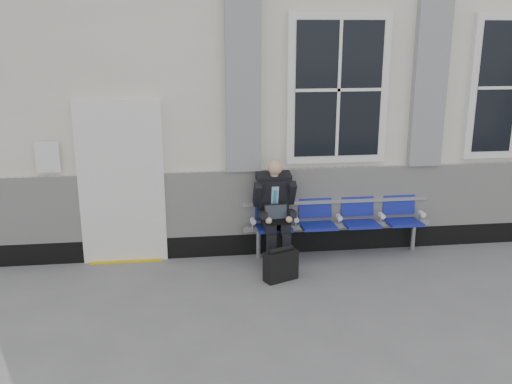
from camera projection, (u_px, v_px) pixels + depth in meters
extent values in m
cube|color=silver|center=(428.00, 85.00, 9.73)|extent=(14.00, 4.00, 4.20)
cube|color=black|center=(475.00, 233.00, 8.32)|extent=(14.00, 0.10, 0.30)
cube|color=silver|center=(480.00, 193.00, 8.15)|extent=(14.00, 0.08, 0.90)
cube|color=gray|center=(243.00, 79.00, 7.26)|extent=(0.45, 0.14, 2.40)
cube|color=gray|center=(430.00, 77.00, 7.57)|extent=(0.45, 0.14, 2.40)
cube|color=white|center=(338.00, 89.00, 7.47)|extent=(1.35, 0.10, 1.95)
cube|color=black|center=(339.00, 90.00, 7.42)|extent=(1.15, 0.02, 1.75)
cube|color=black|center=(123.00, 182.00, 7.58)|extent=(0.95, 0.30, 2.10)
cube|color=white|center=(122.00, 185.00, 7.43)|extent=(1.10, 0.10, 2.20)
cube|color=gold|center=(127.00, 258.00, 7.75)|extent=(0.95, 0.30, 0.02)
cube|color=white|center=(47.00, 157.00, 7.21)|extent=(0.30, 0.02, 0.40)
cube|color=#9EA0A3|center=(338.00, 225.00, 7.82)|extent=(2.60, 0.07, 0.07)
cube|color=#9EA0A3|center=(336.00, 201.00, 7.85)|extent=(2.60, 0.05, 0.05)
cylinder|color=#9EA0A3|center=(258.00, 244.00, 7.74)|extent=(0.06, 0.06, 0.39)
cylinder|color=#9EA0A3|center=(413.00, 237.00, 8.02)|extent=(0.06, 0.06, 0.39)
cube|color=navy|center=(274.00, 228.00, 7.62)|extent=(0.46, 0.42, 0.07)
cube|color=navy|center=(272.00, 205.00, 7.75)|extent=(0.46, 0.10, 0.40)
cube|color=navy|center=(318.00, 226.00, 7.70)|extent=(0.46, 0.42, 0.07)
cube|color=navy|center=(315.00, 203.00, 7.83)|extent=(0.46, 0.10, 0.40)
cube|color=navy|center=(361.00, 224.00, 7.77)|extent=(0.46, 0.42, 0.07)
cube|color=navy|center=(357.00, 201.00, 7.90)|extent=(0.46, 0.10, 0.40)
cube|color=navy|center=(403.00, 222.00, 7.85)|extent=(0.46, 0.42, 0.07)
cube|color=navy|center=(399.00, 200.00, 7.98)|extent=(0.46, 0.10, 0.40)
cylinder|color=white|center=(253.00, 221.00, 7.59)|extent=(0.07, 0.12, 0.07)
cylinder|color=white|center=(296.00, 219.00, 7.66)|extent=(0.07, 0.12, 0.07)
cylinder|color=white|center=(339.00, 217.00, 7.74)|extent=(0.07, 0.12, 0.07)
cylinder|color=white|center=(382.00, 216.00, 7.81)|extent=(0.07, 0.12, 0.07)
cylinder|color=white|center=(422.00, 214.00, 7.88)|extent=(0.07, 0.12, 0.07)
cube|color=black|center=(272.00, 267.00, 7.38)|extent=(0.11, 0.25, 0.09)
cube|color=black|center=(286.00, 266.00, 7.41)|extent=(0.11, 0.25, 0.09)
cube|color=black|center=(271.00, 251.00, 7.38)|extent=(0.12, 0.13, 0.47)
cube|color=black|center=(286.00, 250.00, 7.41)|extent=(0.12, 0.13, 0.47)
cube|color=black|center=(269.00, 224.00, 7.50)|extent=(0.15, 0.43, 0.13)
cube|color=black|center=(283.00, 224.00, 7.53)|extent=(0.15, 0.43, 0.13)
cube|color=black|center=(273.00, 197.00, 7.61)|extent=(0.41, 0.34, 0.60)
cube|color=#A4C4D8|center=(275.00, 198.00, 7.50)|extent=(0.10, 0.09, 0.34)
cube|color=#2B99CB|center=(275.00, 200.00, 7.49)|extent=(0.05, 0.08, 0.28)
cube|color=black|center=(274.00, 177.00, 7.51)|extent=(0.46, 0.24, 0.14)
cylinder|color=#D5A985|center=(274.00, 173.00, 7.44)|extent=(0.10, 0.10, 0.09)
sphere|color=#D5A985|center=(275.00, 167.00, 7.36)|extent=(0.20, 0.20, 0.20)
cube|color=black|center=(257.00, 194.00, 7.46)|extent=(0.10, 0.27, 0.35)
cube|color=black|center=(291.00, 193.00, 7.53)|extent=(0.10, 0.27, 0.35)
cube|color=black|center=(263.00, 215.00, 7.37)|extent=(0.10, 0.30, 0.13)
cube|color=black|center=(291.00, 213.00, 7.43)|extent=(0.10, 0.30, 0.13)
sphere|color=#D5A985|center=(269.00, 221.00, 7.26)|extent=(0.09, 0.09, 0.09)
sphere|color=#D5A985|center=(289.00, 220.00, 7.30)|extent=(0.09, 0.09, 0.09)
cube|color=black|center=(278.00, 222.00, 7.37)|extent=(0.32, 0.23, 0.02)
cube|color=black|center=(276.00, 212.00, 7.44)|extent=(0.32, 0.10, 0.20)
cube|color=black|center=(276.00, 212.00, 7.44)|extent=(0.29, 0.07, 0.17)
cube|color=black|center=(281.00, 266.00, 7.05)|extent=(0.46, 0.33, 0.38)
cylinder|color=black|center=(281.00, 250.00, 7.00)|extent=(0.33, 0.19, 0.07)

